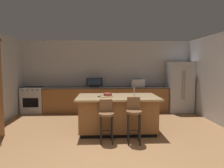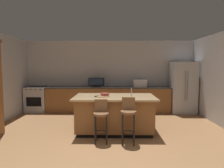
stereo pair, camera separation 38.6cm
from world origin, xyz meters
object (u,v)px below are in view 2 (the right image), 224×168
(refrigerator, at_px, (183,87))
(tv_remote, at_px, (97,96))
(bar_stool_right, at_px, (128,116))
(cell_phone, at_px, (100,96))
(bar_stool_left, at_px, (101,117))
(range_oven, at_px, (37,99))
(kitchen_island, at_px, (115,114))
(tv_monitor, at_px, (96,83))
(microwave, at_px, (140,83))
(fruit_bowl, at_px, (105,95))
(cutting_board, at_px, (103,96))

(refrigerator, bearing_deg, tv_remote, -141.83)
(bar_stool_right, relative_size, cell_phone, 6.71)
(bar_stool_left, xyz_separation_m, cell_phone, (-0.06, 0.66, 0.37))
(tv_remote, bearing_deg, range_oven, 169.66)
(kitchen_island, distance_m, range_oven, 3.69)
(kitchen_island, xyz_separation_m, refrigerator, (2.47, 2.22, 0.45))
(tv_monitor, bearing_deg, microwave, 1.86)
(microwave, xyz_separation_m, cell_phone, (-1.28, -2.34, -0.12))
(range_oven, bearing_deg, kitchen_island, -38.32)
(fruit_bowl, bearing_deg, kitchen_island, -0.07)
(bar_stool_left, bearing_deg, range_oven, 128.37)
(bar_stool_right, height_order, cell_phone, bar_stool_right)
(fruit_bowl, bearing_deg, microwave, 62.90)
(refrigerator, height_order, cell_phone, refrigerator)
(refrigerator, bearing_deg, cell_phone, -141.27)
(range_oven, bearing_deg, fruit_bowl, -40.85)
(bar_stool_right, xyz_separation_m, fruit_bowl, (-0.55, 0.78, 0.36))
(fruit_bowl, relative_size, tv_remote, 1.26)
(kitchen_island, relative_size, refrigerator, 1.11)
(kitchen_island, xyz_separation_m, tv_monitor, (-0.67, 2.24, 0.60))
(fruit_bowl, distance_m, tv_remote, 0.20)
(range_oven, xyz_separation_m, bar_stool_left, (2.60, -2.99, 0.10))
(tv_remote, bearing_deg, bar_stool_left, -44.26)
(tv_remote, bearing_deg, tv_monitor, 129.23)
(tv_monitor, distance_m, bar_stool_right, 3.21)
(microwave, xyz_separation_m, cutting_board, (-1.21, -2.38, -0.12))
(kitchen_island, bearing_deg, cutting_board, -163.82)
(microwave, bearing_deg, cutting_board, -117.03)
(kitchen_island, distance_m, fruit_bowl, 0.55)
(tv_remote, bearing_deg, refrigerator, 71.58)
(kitchen_island, relative_size, microwave, 4.26)
(tv_monitor, height_order, bar_stool_right, tv_monitor)
(tv_monitor, bearing_deg, kitchen_island, -73.25)
(tv_monitor, relative_size, tv_remote, 3.38)
(kitchen_island, xyz_separation_m, bar_stool_left, (-0.30, -0.70, 0.09))
(tv_monitor, relative_size, cutting_board, 1.83)
(tv_monitor, height_order, fruit_bowl, tv_monitor)
(microwave, xyz_separation_m, tv_monitor, (-1.60, -0.05, 0.02))
(bar_stool_right, height_order, fruit_bowl, bar_stool_right)
(kitchen_island, bearing_deg, fruit_bowl, 179.93)
(tv_monitor, bearing_deg, fruit_bowl, -79.27)
(bar_stool_left, distance_m, fruit_bowl, 0.81)
(bar_stool_left, relative_size, cutting_board, 3.00)
(range_oven, xyz_separation_m, cutting_board, (2.61, -2.37, 0.47))
(fruit_bowl, bearing_deg, bar_stool_right, -54.88)
(kitchen_island, relative_size, cutting_board, 6.49)
(range_oven, distance_m, bar_stool_left, 3.97)
(range_oven, distance_m, cell_phone, 3.48)
(tv_monitor, xyz_separation_m, bar_stool_right, (0.97, -3.02, -0.47))
(tv_remote, bearing_deg, cutting_board, 25.65)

